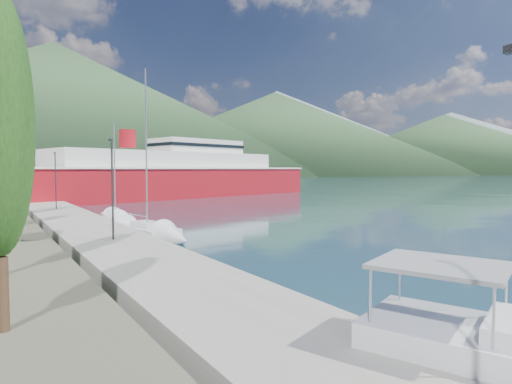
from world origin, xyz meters
TOP-DOWN VIEW (x-y plane):
  - ground at (0.00, 120.00)m, footprint 1400.00×1400.00m
  - quay at (-9.00, 26.00)m, footprint 5.00×88.00m
  - hills_far at (138.59, 618.73)m, footprint 1480.00×900.00m
  - hills_near at (98.04, 372.50)m, footprint 1010.00×520.00m
  - lamp_posts at (-9.00, 15.99)m, footprint 0.15×47.21m
  - sailboat_near at (-4.90, 19.23)m, footprint 3.94×9.59m
  - sailboat_mid at (-5.13, 29.83)m, footprint 3.27×7.31m
  - ferry at (13.09, 62.57)m, footprint 62.16×27.53m

SIDE VIEW (x-z plane):
  - ground at x=0.00m, z-range 0.00..0.00m
  - sailboat_mid at x=-5.13m, z-range -4.89..5.48m
  - sailboat_near at x=-4.90m, z-range -6.38..7.02m
  - quay at x=-9.00m, z-range 0.00..0.80m
  - ferry at x=13.09m, z-range -2.37..9.72m
  - lamp_posts at x=-9.00m, z-range 1.05..7.11m
  - hills_near at x=98.04m, z-range -8.32..106.68m
  - hills_far at x=138.59m, z-range -12.61..167.39m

